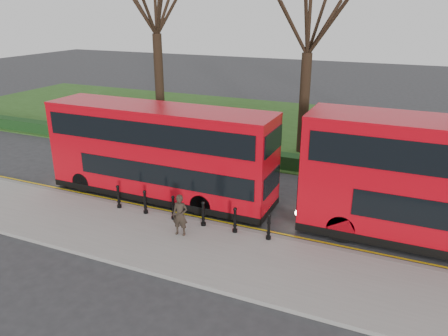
% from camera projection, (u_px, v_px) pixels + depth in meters
% --- Properties ---
extents(ground, '(120.00, 120.00, 0.00)m').
position_uv_depth(ground, '(199.00, 211.00, 19.13)').
color(ground, '#28282B').
rests_on(ground, ground).
extents(pavement, '(60.00, 4.00, 0.15)m').
position_uv_depth(pavement, '(163.00, 241.00, 16.53)').
color(pavement, gray).
rests_on(pavement, ground).
extents(kerb, '(60.00, 0.25, 0.16)m').
position_uv_depth(kerb, '(188.00, 219.00, 18.25)').
color(kerb, slate).
rests_on(kerb, ground).
extents(grass_verge, '(60.00, 18.00, 0.06)m').
position_uv_depth(grass_verge, '(291.00, 129.00, 31.99)').
color(grass_verge, '#264717').
rests_on(grass_verge, ground).
extents(hedge, '(60.00, 0.90, 0.80)m').
position_uv_depth(hedge, '(253.00, 157.00, 24.83)').
color(hedge, black).
rests_on(hedge, ground).
extents(yellow_line_outer, '(60.00, 0.10, 0.01)m').
position_uv_depth(yellow_line_outer, '(191.00, 218.00, 18.53)').
color(yellow_line_outer, yellow).
rests_on(yellow_line_outer, ground).
extents(yellow_line_inner, '(60.00, 0.10, 0.01)m').
position_uv_depth(yellow_line_inner, '(193.00, 216.00, 18.70)').
color(yellow_line_inner, yellow).
rests_on(yellow_line_inner, ground).
extents(tree_mid, '(6.94, 6.94, 10.85)m').
position_uv_depth(tree_mid, '(310.00, 17.00, 24.23)').
color(tree_mid, black).
rests_on(tree_mid, ground).
extents(bollard_row, '(7.01, 0.15, 1.00)m').
position_uv_depth(bollard_row, '(188.00, 211.00, 17.67)').
color(bollard_row, black).
rests_on(bollard_row, pavement).
extents(bus_lead, '(10.77, 2.47, 4.28)m').
position_uv_depth(bus_lead, '(160.00, 153.00, 19.92)').
color(bus_lead, '#B20612').
rests_on(bus_lead, ground).
extents(pedestrian, '(0.65, 0.48, 1.64)m').
position_uv_depth(pedestrian, '(180.00, 215.00, 16.59)').
color(pedestrian, '#2B231B').
rests_on(pedestrian, pavement).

